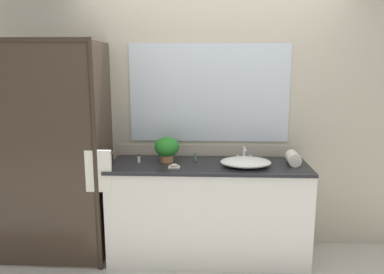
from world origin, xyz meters
name	(u,v)px	position (x,y,z in m)	size (l,w,h in m)	color
ground_plane	(208,256)	(0.00, 0.00, 0.00)	(8.00, 8.00, 0.00)	#B7B2A8
wall_back_with_mirror	(209,115)	(0.00, 0.34, 1.31)	(4.40, 0.06, 2.60)	#B2A893
vanity_cabinet	(208,211)	(0.00, 0.01, 0.45)	(1.80, 0.58, 0.90)	silver
shower_enclosure	(61,155)	(-1.27, -0.19, 1.02)	(1.20, 0.59, 2.00)	#2D2319
sink_basin	(246,162)	(0.33, -0.05, 0.94)	(0.45, 0.34, 0.07)	white
faucet	(244,156)	(0.33, 0.12, 0.95)	(0.17, 0.16, 0.14)	silver
potted_plant	(167,148)	(-0.39, 0.08, 1.03)	(0.23, 0.23, 0.23)	#B77A51
soap_dish	(174,166)	(-0.30, -0.13, 0.91)	(0.10, 0.07, 0.04)	silver
amenity_bottle_body_wash	(195,157)	(-0.12, 0.11, 0.94)	(0.03, 0.03, 0.09)	#4C7056
amenity_bottle_lotion	(139,159)	(-0.64, 0.04, 0.93)	(0.03, 0.03, 0.07)	white
rolled_towel_near_edge	(293,158)	(0.76, 0.03, 0.96)	(0.11, 0.11, 0.21)	silver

